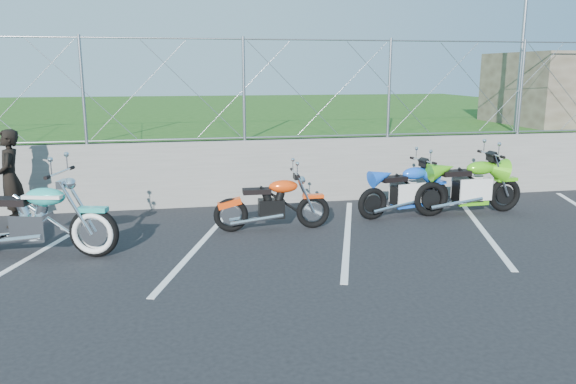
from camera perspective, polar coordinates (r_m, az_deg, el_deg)
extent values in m
plane|color=black|center=(8.05, -8.48, -7.21)|extent=(90.00, 90.00, 0.00)
cube|color=slate|center=(11.28, -9.42, 1.81)|extent=(30.00, 0.22, 1.30)
cube|color=#1E4813|center=(21.19, -10.27, 6.64)|extent=(30.00, 20.00, 1.30)
cylinder|color=gray|center=(11.11, -9.91, 15.12)|extent=(28.00, 0.03, 0.03)
cylinder|color=gray|center=(11.17, -9.55, 5.35)|extent=(28.00, 0.03, 0.03)
cylinder|color=gray|center=(13.71, 22.56, 11.93)|extent=(0.08, 0.08, 3.00)
cube|color=silver|center=(9.24, -23.88, -5.56)|extent=(1.49, 4.31, 0.01)
cube|color=silver|center=(9.00, -8.78, -5.09)|extent=(1.49, 4.31, 0.01)
cube|color=silver|center=(9.39, 6.05, -4.28)|extent=(1.49, 4.31, 0.01)
cube|color=silver|center=(10.33, 18.92, -3.35)|extent=(1.49, 4.31, 0.01)
torus|color=black|center=(8.60, -19.09, -3.92)|extent=(0.74, 0.30, 0.74)
cube|color=silver|center=(8.98, -24.60, -3.19)|extent=(0.58, 0.43, 0.38)
ellipsoid|color=#2BAEA1|center=(8.76, -23.44, -0.44)|extent=(0.64, 0.41, 0.26)
cube|color=black|center=(9.03, -26.43, -0.86)|extent=(0.61, 0.40, 0.10)
cube|color=#2BAEA1|center=(8.52, -19.25, -1.68)|extent=(0.45, 0.27, 0.07)
cylinder|color=silver|center=(8.59, -22.15, 1.85)|extent=(0.23, 0.79, 0.03)
torus|color=black|center=(9.45, -5.82, -2.34)|extent=(0.58, 0.12, 0.58)
torus|color=black|center=(9.64, 2.56, -2.00)|extent=(0.58, 0.12, 0.58)
cube|color=black|center=(9.50, -1.71, -1.68)|extent=(0.44, 0.27, 0.32)
ellipsoid|color=#F4430E|center=(9.45, -0.48, 0.58)|extent=(0.50, 0.24, 0.22)
cube|color=black|center=(9.40, -3.19, 0.09)|extent=(0.47, 0.24, 0.08)
cube|color=#F4430E|center=(9.58, 2.57, -0.42)|extent=(0.36, 0.15, 0.06)
cylinder|color=silver|center=(9.44, 0.71, 1.97)|extent=(0.04, 0.68, 0.03)
torus|color=black|center=(10.73, 14.29, -0.70)|extent=(0.66, 0.15, 0.66)
torus|color=black|center=(11.52, 21.15, -0.27)|extent=(0.66, 0.15, 0.66)
cube|color=black|center=(11.07, 17.78, 0.07)|extent=(0.51, 0.33, 0.37)
ellipsoid|color=#4CB216|center=(11.12, 18.99, 2.33)|extent=(0.59, 0.29, 0.25)
cube|color=black|center=(10.86, 16.62, 1.86)|extent=(0.56, 0.28, 0.10)
cube|color=#4CB216|center=(11.46, 21.27, 1.22)|extent=(0.42, 0.18, 0.07)
cylinder|color=silver|center=(11.18, 19.90, 3.64)|extent=(0.06, 0.79, 0.03)
torus|color=black|center=(10.29, 8.58, -1.18)|extent=(0.60, 0.23, 0.59)
torus|color=black|center=(11.09, 14.74, -0.48)|extent=(0.60, 0.23, 0.59)
cube|color=black|center=(10.64, 11.71, -0.31)|extent=(0.50, 0.37, 0.34)
ellipsoid|color=blue|center=(10.69, 12.76, 1.86)|extent=(0.56, 0.35, 0.23)
cube|color=black|center=(10.43, 10.63, 1.32)|extent=(0.53, 0.34, 0.09)
cube|color=blue|center=(11.03, 14.82, 0.93)|extent=(0.40, 0.23, 0.06)
cylinder|color=silver|center=(10.75, 13.55, 3.13)|extent=(0.18, 0.70, 0.03)
imported|color=black|center=(10.78, -26.39, 1.25)|extent=(0.50, 0.67, 1.69)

